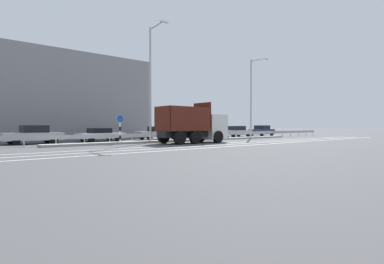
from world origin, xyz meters
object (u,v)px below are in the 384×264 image
Objects in this scene: parked_car_1 at (33,135)px; parked_car_5 at (236,131)px; street_lamp_1 at (151,79)px; street_lamp_2 at (252,95)px; parked_car_6 at (262,131)px; dump_truck at (199,128)px; median_road_sign at (120,129)px; parked_car_4 at (201,132)px; parked_car_2 at (100,135)px; parked_car_3 at (158,133)px.

parked_car_1 is 24.41m from parked_car_5.
street_lamp_1 is 1.09× the size of street_lamp_2.
street_lamp_1 is 2.56× the size of parked_car_6.
street_lamp_1 reaches higher than dump_truck.
street_lamp_2 reaches higher than parked_car_1.
median_road_sign is 14.04m from parked_car_4.
parked_car_5 is 5.69m from parked_car_6.
parked_car_6 is at bearing -92.83° from parked_car_1.
parked_car_1 reaches higher than parked_car_2.
parked_car_5 is at bearing 62.17° from street_lamp_2.
dump_truck is 1.40× the size of parked_car_5.
parked_car_2 is (-16.20, 5.11, -4.42)m from street_lamp_2.
street_lamp_1 is at bearing -5.27° from median_road_sign.
median_road_sign is 0.26× the size of street_lamp_2.
parked_car_2 is at bearing 86.15° from parked_car_4.
parked_car_4 is at bearing 87.72° from parked_car_6.
parked_car_3 is (-9.65, 5.12, -4.37)m from street_lamp_2.
street_lamp_1 reaches higher than parked_car_4.
street_lamp_2 reaches higher than dump_truck.
median_road_sign is (-6.13, 2.78, -0.05)m from dump_truck.
dump_truck is 13.70m from parked_car_1.
parked_car_5 is (16.18, 4.52, -4.81)m from street_lamp_1.
parked_car_2 is at bearing -89.72° from parked_car_1.
street_lamp_1 is 2.22× the size of parked_car_1.
parked_car_2 is at bearing 88.46° from parked_car_6.
parked_car_6 is (30.10, -0.22, 0.02)m from parked_car_1.
parked_car_1 is 1.04× the size of parked_car_2.
parked_car_2 is 18.59m from parked_car_5.
street_lamp_1 is at bearing 112.44° from parked_car_4.
parked_car_5 is at bearing 85.55° from parked_car_2.
median_road_sign reaches higher than parked_car_1.
parked_car_1 is (-5.40, 4.59, -0.48)m from median_road_sign.
parked_car_4 is at bearing 138.53° from dump_truck.
median_road_sign is 0.48× the size of parked_car_3.
parked_car_4 reaches higher than parked_car_3.
street_lamp_1 reaches higher than parked_car_6.
parked_car_6 reaches higher than parked_car_3.
parked_car_2 is (5.83, 0.27, -0.10)m from parked_car_1.
parked_car_6 is at bearing -88.96° from parked_car_3.
parked_car_3 is at bearing -91.11° from parked_car_1.
dump_truck is 9.56m from parked_car_2.
parked_car_6 is (5.69, 0.11, 0.04)m from parked_car_5.
parked_car_3 is (12.39, 0.28, -0.04)m from parked_car_1.
parked_car_3 is at bearing 88.01° from parked_car_6.
parked_car_1 reaches higher than parked_car_3.
parked_car_4 is (-3.43, 5.00, -4.32)m from street_lamp_2.
dump_truck is at bearing -37.36° from street_lamp_1.
street_lamp_1 is 17.47m from parked_car_5.
street_lamp_2 is (13.80, 0.02, -0.47)m from street_lamp_1.
parked_car_6 is (17.71, -0.50, 0.06)m from parked_car_3.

